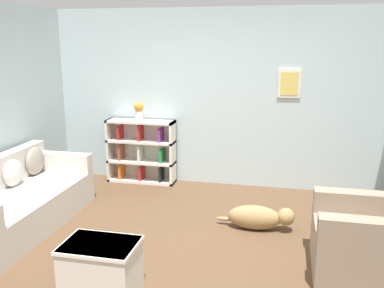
# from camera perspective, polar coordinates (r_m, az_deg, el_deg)

# --- Properties ---
(ground_plane) EXTENTS (14.00, 14.00, 0.00)m
(ground_plane) POSITION_cam_1_polar(r_m,az_deg,el_deg) (4.63, -1.11, -13.92)
(ground_plane) COLOR brown
(wall_back) EXTENTS (5.60, 0.13, 2.60)m
(wall_back) POSITION_cam_1_polar(r_m,az_deg,el_deg) (6.36, 3.68, 6.06)
(wall_back) COLOR silver
(wall_back) RESTS_ON ground_plane
(couch) EXTENTS (0.87, 2.05, 0.80)m
(couch) POSITION_cam_1_polar(r_m,az_deg,el_deg) (5.44, -22.39, -7.18)
(couch) COLOR beige
(couch) RESTS_ON ground_plane
(bookshelf) EXTENTS (1.04, 0.29, 0.97)m
(bookshelf) POSITION_cam_1_polar(r_m,az_deg,el_deg) (6.62, -6.70, -0.98)
(bookshelf) COLOR silver
(bookshelf) RESTS_ON ground_plane
(recliner_chair) EXTENTS (1.00, 0.87, 0.98)m
(recliner_chair) POSITION_cam_1_polar(r_m,az_deg,el_deg) (4.37, 23.38, -11.71)
(recliner_chair) COLOR gray
(recliner_chair) RESTS_ON ground_plane
(coffee_table) EXTENTS (0.64, 0.47, 0.47)m
(coffee_table) POSITION_cam_1_polar(r_m,az_deg,el_deg) (3.89, -12.04, -15.76)
(coffee_table) COLOR silver
(coffee_table) RESTS_ON ground_plane
(dog) EXTENTS (0.91, 0.26, 0.28)m
(dog) POSITION_cam_1_polar(r_m,az_deg,el_deg) (5.08, 8.91, -9.62)
(dog) COLOR #9E7A4C
(dog) RESTS_ON ground_plane
(vase) EXTENTS (0.15, 0.15, 0.28)m
(vase) POSITION_cam_1_polar(r_m,az_deg,el_deg) (6.47, -7.11, 4.51)
(vase) COLOR silver
(vase) RESTS_ON bookshelf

